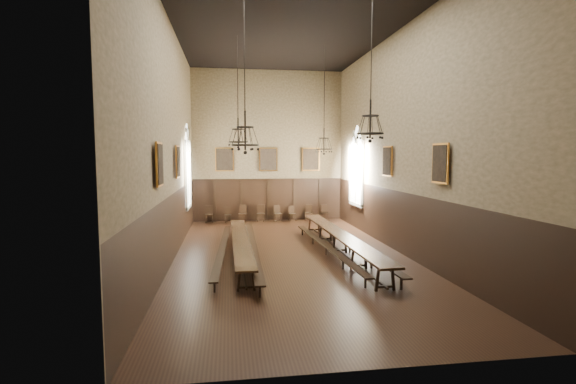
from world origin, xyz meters
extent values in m
cube|color=black|center=(0.00, 0.00, -0.01)|extent=(9.00, 18.00, 0.02)
cube|color=black|center=(0.00, 0.00, 9.01)|extent=(9.00, 18.00, 0.02)
cube|color=#907C58|center=(0.00, 9.01, 4.50)|extent=(9.00, 0.02, 9.00)
cube|color=#907C58|center=(0.00, -9.01, 4.50)|extent=(9.00, 0.02, 9.00)
cube|color=#907C58|center=(-4.51, 0.00, 4.50)|extent=(0.02, 18.00, 9.00)
cube|color=#907C58|center=(4.51, 0.00, 4.50)|extent=(0.02, 18.00, 9.00)
cube|color=black|center=(-1.94, 0.02, 0.69)|extent=(0.72, 9.32, 0.07)
cube|color=black|center=(2.04, 0.02, 0.79)|extent=(0.91, 10.56, 0.07)
cube|color=black|center=(-2.64, 0.10, 0.39)|extent=(0.68, 9.27, 0.05)
cube|color=black|center=(-1.47, -0.04, 0.44)|extent=(0.49, 10.28, 0.05)
cube|color=black|center=(1.42, -0.22, 0.39)|extent=(0.73, 9.08, 0.05)
cube|color=black|center=(2.48, 0.05, 0.44)|extent=(0.65, 10.35, 0.05)
cube|color=black|center=(-3.54, 8.51, 0.47)|extent=(0.45, 0.45, 0.05)
cube|color=black|center=(-3.54, 8.70, 0.73)|extent=(0.44, 0.05, 0.52)
cube|color=black|center=(-2.44, 8.53, 0.42)|extent=(0.40, 0.40, 0.05)
cube|color=black|center=(-2.44, 8.70, 0.65)|extent=(0.39, 0.05, 0.47)
cube|color=black|center=(-1.58, 8.60, 0.47)|extent=(0.52, 0.52, 0.05)
cube|color=black|center=(-1.58, 8.79, 0.73)|extent=(0.44, 0.13, 0.52)
cube|color=black|center=(-0.50, 8.54, 0.46)|extent=(0.50, 0.50, 0.05)
cube|color=black|center=(-0.50, 8.73, 0.72)|extent=(0.43, 0.11, 0.52)
cube|color=black|center=(0.54, 8.58, 0.45)|extent=(0.52, 0.52, 0.05)
cube|color=black|center=(0.54, 8.76, 0.70)|extent=(0.41, 0.16, 0.50)
cube|color=black|center=(1.42, 8.59, 0.41)|extent=(0.47, 0.47, 0.05)
cube|color=black|center=(1.42, 8.76, 0.65)|extent=(0.39, 0.12, 0.46)
cube|color=black|center=(2.42, 8.54, 0.45)|extent=(0.51, 0.51, 0.05)
cube|color=black|center=(2.42, 8.72, 0.70)|extent=(0.41, 0.15, 0.50)
cube|color=black|center=(3.43, 8.48, 0.44)|extent=(0.47, 0.47, 0.05)
cube|color=black|center=(3.43, 8.66, 0.69)|extent=(0.41, 0.10, 0.49)
cylinder|color=black|center=(-1.94, 2.09, 7.28)|extent=(0.03, 0.03, 3.44)
torus|color=black|center=(-1.94, 2.09, 4.53)|extent=(0.84, 0.84, 0.05)
torus|color=black|center=(-1.94, 2.09, 5.07)|extent=(0.53, 0.53, 0.04)
cylinder|color=black|center=(-1.94, 2.09, 4.97)|extent=(0.06, 0.06, 1.18)
cylinder|color=black|center=(2.03, 2.91, 7.10)|extent=(0.03, 0.03, 3.79)
torus|color=black|center=(2.03, 2.91, 4.24)|extent=(0.78, 0.78, 0.05)
torus|color=black|center=(2.03, 2.91, 4.75)|extent=(0.50, 0.50, 0.04)
cylinder|color=black|center=(2.03, 2.91, 4.65)|extent=(0.06, 0.06, 1.11)
cylinder|color=black|center=(-1.84, -2.83, 7.18)|extent=(0.03, 0.03, 3.65)
torus|color=black|center=(-1.84, -2.83, 4.28)|extent=(0.87, 0.87, 0.05)
torus|color=black|center=(-1.84, -2.83, 4.84)|extent=(0.55, 0.55, 0.04)
cylinder|color=black|center=(-1.84, -2.83, 4.74)|extent=(0.06, 0.06, 1.22)
cylinder|color=black|center=(2.28, -2.72, 7.39)|extent=(0.03, 0.03, 3.21)
torus|color=black|center=(2.28, -2.72, 4.68)|extent=(0.90, 0.90, 0.05)
torus|color=black|center=(2.28, -2.72, 5.26)|extent=(0.57, 0.57, 0.04)
cylinder|color=black|center=(2.28, -2.72, 5.15)|extent=(0.06, 0.06, 1.27)
cube|color=#BD7B2D|center=(-2.60, 8.88, 3.70)|extent=(1.10, 0.12, 1.40)
cube|color=black|center=(-2.60, 8.88, 3.70)|extent=(0.98, 0.02, 1.28)
cube|color=#BD7B2D|center=(0.00, 8.88, 3.70)|extent=(1.10, 0.12, 1.40)
cube|color=black|center=(0.00, 8.88, 3.70)|extent=(0.98, 0.02, 1.28)
cube|color=#BD7B2D|center=(2.60, 8.88, 3.70)|extent=(1.10, 0.12, 1.40)
cube|color=black|center=(2.60, 8.88, 3.70)|extent=(0.98, 0.02, 1.28)
cube|color=#BD7B2D|center=(-4.38, 1.00, 3.70)|extent=(0.12, 1.00, 1.30)
cube|color=black|center=(-4.38, 1.00, 3.70)|extent=(0.02, 0.88, 1.18)
cube|color=#BD7B2D|center=(-4.38, -3.50, 3.70)|extent=(0.12, 1.00, 1.30)
cube|color=black|center=(-4.38, -3.50, 3.70)|extent=(0.02, 0.88, 1.18)
cube|color=#BD7B2D|center=(4.38, 1.00, 3.70)|extent=(0.12, 1.00, 1.30)
cube|color=black|center=(4.38, 1.00, 3.70)|extent=(0.02, 0.88, 1.18)
cube|color=#BD7B2D|center=(4.38, -3.50, 3.70)|extent=(0.12, 1.00, 1.30)
cube|color=black|center=(4.38, -3.50, 3.70)|extent=(0.02, 0.88, 1.18)
camera|label=1|loc=(-2.38, -16.11, 3.98)|focal=26.00mm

